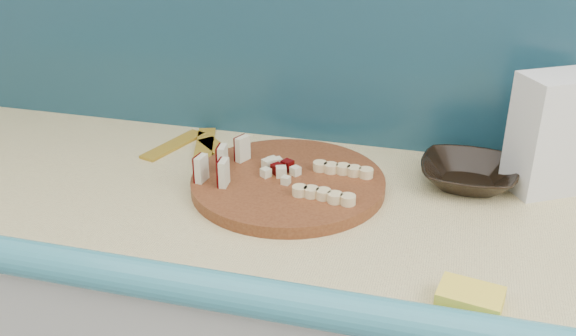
{
  "coord_description": "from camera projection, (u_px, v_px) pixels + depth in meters",
  "views": [
    {
      "loc": [
        0.4,
        0.49,
        1.48
      ],
      "look_at": [
        0.11,
        1.54,
        0.95
      ],
      "focal_mm": 40.0,
      "sensor_mm": 36.0,
      "label": 1
    }
  ],
  "objects": [
    {
      "name": "brown_bowl",
      "position": [
        468.0,
        174.0,
        1.23
      ],
      "size": [
        0.18,
        0.18,
        0.04
      ],
      "primitive_type": "imported",
      "rotation": [
        0.0,
        0.0,
        -0.01
      ],
      "color": "black",
      "rests_on": "kitchen_counter"
    },
    {
      "name": "sponge",
      "position": [
        470.0,
        298.0,
        0.9
      ],
      "size": [
        0.1,
        0.08,
        0.03
      ],
      "primitive_type": "cube",
      "rotation": [
        0.0,
        0.0,
        -0.18
      ],
      "color": "#FFE443",
      "rests_on": "kitchen_counter"
    },
    {
      "name": "banana_peel",
      "position": [
        200.0,
        147.0,
        1.39
      ],
      "size": [
        0.24,
        0.2,
        0.01
      ],
      "rotation": [
        0.0,
        0.0,
        0.14
      ],
      "color": "gold",
      "rests_on": "kitchen_counter"
    },
    {
      "name": "flour_bag",
      "position": [
        551.0,
        134.0,
        1.18
      ],
      "size": [
        0.16,
        0.15,
        0.22
      ],
      "primitive_type": "cube",
      "rotation": [
        0.0,
        0.0,
        0.54
      ],
      "color": "silver",
      "rests_on": "kitchen_counter"
    },
    {
      "name": "banana_slices",
      "position": [
        333.0,
        182.0,
        1.18
      ],
      "size": [
        0.13,
        0.15,
        0.02
      ],
      "color": "beige",
      "rests_on": "cutting_board"
    },
    {
      "name": "cutting_board",
      "position": [
        288.0,
        183.0,
        1.22
      ],
      "size": [
        0.41,
        0.41,
        0.02
      ],
      "primitive_type": "cylinder",
      "rotation": [
        0.0,
        0.0,
        -0.13
      ],
      "color": "#4D2210",
      "rests_on": "kitchen_counter"
    },
    {
      "name": "apple_wedges",
      "position": [
        222.0,
        162.0,
        1.22
      ],
      "size": [
        0.07,
        0.14,
        0.05
      ],
      "color": "beige",
      "rests_on": "cutting_board"
    },
    {
      "name": "backsplash",
      "position": [
        313.0,
        28.0,
        1.34
      ],
      "size": [
        2.2,
        0.02,
        0.5
      ],
      "primitive_type": "cube",
      "color": "teal",
      "rests_on": "kitchen_counter"
    },
    {
      "name": "apple_chunks",
      "position": [
        277.0,
        171.0,
        1.22
      ],
      "size": [
        0.06,
        0.06,
        0.02
      ],
      "color": "beige",
      "rests_on": "cutting_board"
    }
  ]
}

